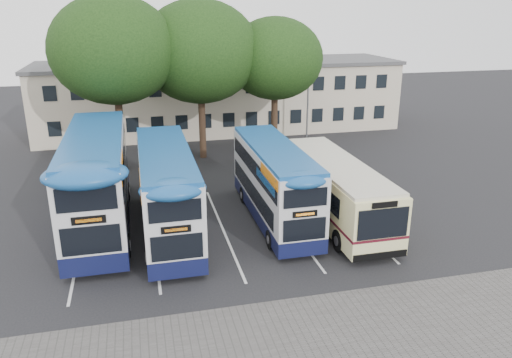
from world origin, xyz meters
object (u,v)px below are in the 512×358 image
object	(u,v)px
bus_dd_left	(97,177)
bus_single	(335,186)
tree_mid	(200,52)
tree_right	(275,59)
tree_left	(113,50)
bus_dd_right	(274,180)
bus_dd_mid	(167,188)
lamp_post	(309,82)

from	to	relation	value
bus_dd_left	bus_single	bearing A→B (deg)	-9.02
tree_mid	tree_right	size ratio (longest dim) A/B	1.12
tree_left	bus_dd_right	size ratio (longest dim) A/B	1.19
bus_dd_mid	bus_dd_right	bearing A→B (deg)	2.89
tree_right	bus_dd_right	xyz separation A→B (m)	(-3.50, -12.47, -4.95)
tree_right	bus_dd_mid	bearing A→B (deg)	-125.52
tree_mid	tree_right	distance (m)	5.59
bus_dd_mid	bus_dd_right	xyz separation A→B (m)	(5.60, 0.28, -0.14)
bus_dd_left	bus_dd_mid	size ratio (longest dim) A/B	1.12
bus_dd_mid	tree_right	bearing A→B (deg)	54.48
bus_dd_right	lamp_post	bearing A→B (deg)	64.47
tree_right	lamp_post	bearing A→B (deg)	29.39
tree_left	tree_right	bearing A→B (deg)	6.80
lamp_post	tree_right	bearing A→B (deg)	-150.61
tree_mid	tree_left	bearing A→B (deg)	-166.11
lamp_post	bus_dd_right	size ratio (longest dim) A/B	0.92
tree_right	tree_left	bearing A→B (deg)	-173.20
bus_single	lamp_post	bearing A→B (deg)	76.19
bus_dd_right	tree_mid	bearing A→B (deg)	99.28
lamp_post	bus_dd_mid	world-z (taller)	lamp_post
bus_dd_right	bus_dd_left	bearing A→B (deg)	171.16
lamp_post	bus_dd_right	world-z (taller)	lamp_post
tree_left	bus_dd_right	distance (m)	14.85
bus_dd_left	bus_dd_right	size ratio (longest dim) A/B	1.19
tree_right	bus_dd_left	distance (m)	17.26
lamp_post	tree_mid	bearing A→B (deg)	-168.57
tree_right	bus_dd_left	world-z (taller)	tree_right
bus_dd_left	bus_single	size ratio (longest dim) A/B	1.09
bus_dd_left	bus_dd_mid	bearing A→B (deg)	-26.55
lamp_post	bus_single	distance (m)	15.68
bus_dd_left	bus_dd_mid	distance (m)	3.75
tree_left	tree_right	xyz separation A→B (m)	(11.41, 1.36, -0.95)
tree_left	tree_mid	xyz separation A→B (m)	(5.85, 1.45, -0.35)
tree_mid	lamp_post	bearing A→B (deg)	11.43
bus_dd_right	bus_single	bearing A→B (deg)	-9.54
lamp_post	tree_mid	distance (m)	9.49
tree_right	bus_dd_right	size ratio (longest dim) A/B	1.04
bus_single	bus_dd_right	bearing A→B (deg)	170.46
tree_left	bus_dd_left	distance (m)	11.19
tree_right	bus_single	world-z (taller)	tree_right
tree_left	tree_right	distance (m)	11.53
bus_dd_left	bus_single	distance (m)	12.32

